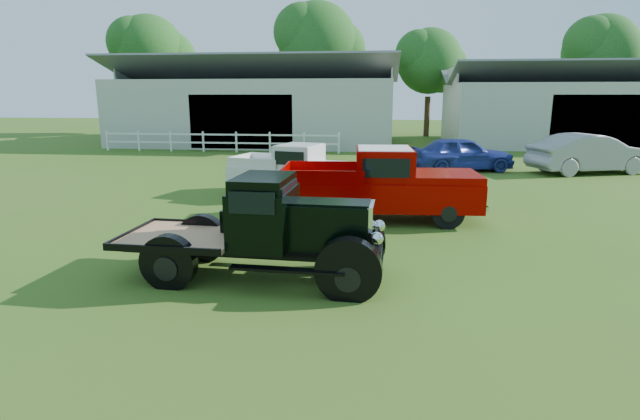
% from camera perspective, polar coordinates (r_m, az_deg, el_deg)
% --- Properties ---
extents(ground, '(120.00, 120.00, 0.00)m').
position_cam_1_polar(ground, '(9.15, -2.17, -8.08)').
color(ground, '#336214').
extents(shed_left, '(18.80, 10.20, 5.60)m').
position_cam_1_polar(shed_left, '(35.43, -6.90, 12.16)').
color(shed_left, '#A7AD94').
rests_on(shed_left, ground).
extents(shed_right, '(16.80, 9.20, 5.20)m').
position_cam_1_polar(shed_right, '(37.62, 27.03, 10.60)').
color(shed_right, '#A7AD94').
rests_on(shed_right, ground).
extents(fence_rail, '(14.20, 0.16, 1.20)m').
position_cam_1_polar(fence_rail, '(30.05, -11.38, 7.65)').
color(fence_rail, white).
rests_on(fence_rail, ground).
extents(tree_a, '(6.30, 6.30, 10.50)m').
position_cam_1_polar(tree_a, '(45.77, -18.77, 14.84)').
color(tree_a, '#114411').
rests_on(tree_a, ground).
extents(tree_b, '(6.90, 6.90, 11.50)m').
position_cam_1_polar(tree_b, '(42.84, -0.31, 16.34)').
color(tree_b, '#114411').
rests_on(tree_b, ground).
extents(tree_c, '(5.40, 5.40, 9.00)m').
position_cam_1_polar(tree_c, '(41.60, 12.31, 14.43)').
color(tree_c, '#114411').
rests_on(tree_c, ground).
extents(tree_d, '(6.00, 6.00, 10.00)m').
position_cam_1_polar(tree_d, '(45.60, 29.19, 13.60)').
color(tree_d, '#114411').
rests_on(tree_d, ground).
extents(vintage_flatbed, '(4.87, 2.09, 1.90)m').
position_cam_1_polar(vintage_flatbed, '(9.10, -6.91, -2.01)').
color(vintage_flatbed, black).
rests_on(vintage_flatbed, ground).
extents(red_pickup, '(5.47, 2.35, 1.96)m').
position_cam_1_polar(red_pickup, '(13.43, 6.82, 3.02)').
color(red_pickup, '#990100').
rests_on(red_pickup, ground).
extents(white_pickup, '(4.88, 2.90, 1.68)m').
position_cam_1_polar(white_pickup, '(16.52, -2.65, 4.48)').
color(white_pickup, silver).
rests_on(white_pickup, ground).
extents(misc_car_blue, '(4.70, 2.71, 1.50)m').
position_cam_1_polar(misc_car_blue, '(22.99, 15.93, 6.20)').
color(misc_car_blue, navy).
rests_on(misc_car_blue, ground).
extents(misc_car_grey, '(5.39, 3.25, 1.68)m').
position_cam_1_polar(misc_car_grey, '(24.30, 28.47, 5.68)').
color(misc_car_grey, gray).
rests_on(misc_car_grey, ground).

